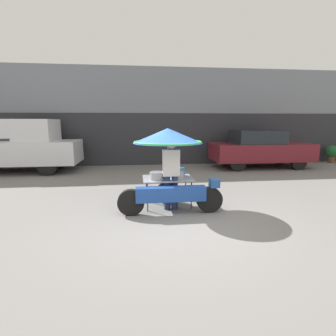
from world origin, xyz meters
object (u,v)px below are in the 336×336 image
Objects in this scene: parked_car at (260,149)px; pickup_truck at (16,148)px; potted_plant at (332,152)px; vendor_person at (171,171)px; vendor_motorcycle_cart at (169,150)px.

parked_car is 10.19m from pickup_truck.
pickup_truck is 5.87× the size of potted_plant.
parked_car is at bearing -168.51° from potted_plant.
vendor_person is 1.87× the size of potted_plant.
vendor_person is 0.32× the size of pickup_truck.
pickup_truck is (-5.52, 4.99, -0.39)m from vendor_motorcycle_cart.
vendor_motorcycle_cart reaches higher than parked_car.
vendor_motorcycle_cart reaches higher than potted_plant.
parked_car is 0.85× the size of pickup_truck.
vendor_motorcycle_cart is 6.82m from parked_car.
pickup_truck is (-10.19, 0.05, 0.16)m from parked_car.
vendor_motorcycle_cart is 2.70× the size of potted_plant.
parked_car is at bearing 46.64° from vendor_motorcycle_cart.
vendor_motorcycle_cart is 0.46× the size of pickup_truck.
parked_car is at bearing -0.29° from pickup_truck.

